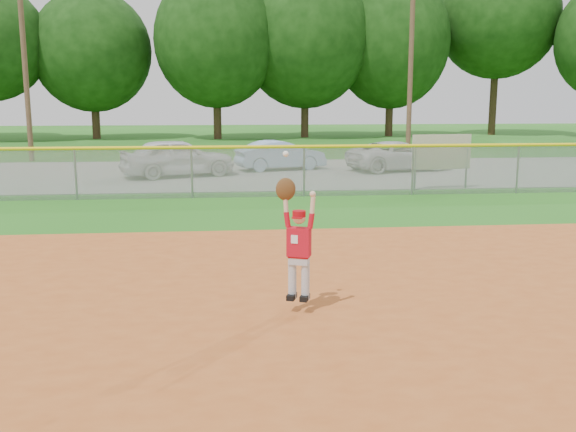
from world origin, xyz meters
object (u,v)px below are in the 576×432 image
(car_blue, at_px, (281,155))
(car_white_b, at_px, (399,156))
(sponsor_sign, at_px, (442,153))
(ballplayer, at_px, (297,240))
(car_white_a, at_px, (178,157))

(car_blue, xyz_separation_m, car_white_b, (4.73, -0.68, -0.01))
(car_white_b, distance_m, sponsor_sign, 5.34)
(car_white_b, bearing_deg, sponsor_sign, 163.15)
(car_white_b, bearing_deg, ballplayer, 144.28)
(car_blue, relative_size, sponsor_sign, 1.80)
(car_white_b, height_order, sponsor_sign, sponsor_sign)
(sponsor_sign, xyz_separation_m, ballplayer, (-5.96, -11.46, -0.13))
(car_white_a, height_order, sponsor_sign, sponsor_sign)
(car_white_b, relative_size, ballplayer, 2.07)
(sponsor_sign, bearing_deg, ballplayer, -117.47)
(car_white_a, bearing_deg, car_blue, -86.05)
(ballplayer, bearing_deg, sponsor_sign, 62.53)
(sponsor_sign, distance_m, ballplayer, 12.92)
(ballplayer, bearing_deg, car_blue, 85.69)
(car_white_a, distance_m, car_white_b, 8.81)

